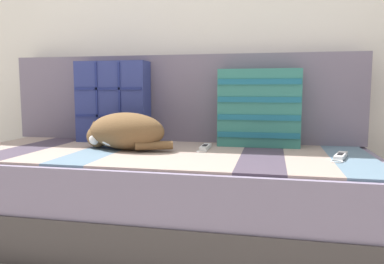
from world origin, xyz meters
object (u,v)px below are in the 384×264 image
object	(u,v)px
sleeping_cat	(124,132)
throw_pillow_striped	(259,108)
throw_pillow_quilted	(113,102)
game_remote_far	(205,147)
couch	(163,193)
game_remote_near	(340,156)

from	to	relation	value
sleeping_cat	throw_pillow_striped	bearing A→B (deg)	21.69
throw_pillow_quilted	game_remote_far	bearing A→B (deg)	-16.43
throw_pillow_quilted	throw_pillow_striped	distance (m)	0.79
couch	game_remote_near	size ratio (longest dim) A/B	9.61
game_remote_far	throw_pillow_striped	bearing A→B (deg)	32.74
throw_pillow_quilted	sleeping_cat	size ratio (longest dim) A/B	0.97
throw_pillow_quilted	throw_pillow_striped	bearing A→B (deg)	-0.04
couch	throw_pillow_striped	distance (m)	0.64
throw_pillow_striped	game_remote_near	xyz separation A→B (m)	(0.35, -0.28, -0.19)
couch	throw_pillow_striped	xyz separation A→B (m)	(0.44, 0.23, 0.40)
sleeping_cat	game_remote_near	distance (m)	0.98
throw_pillow_striped	game_remote_far	world-z (taller)	throw_pillow_striped
throw_pillow_quilted	sleeping_cat	world-z (taller)	throw_pillow_quilted
game_remote_far	game_remote_near	bearing A→B (deg)	-11.18
game_remote_far	sleeping_cat	bearing A→B (deg)	-166.64
couch	throw_pillow_quilted	distance (m)	0.60
game_remote_near	game_remote_far	distance (m)	0.61
couch	sleeping_cat	distance (m)	0.35
throw_pillow_striped	sleeping_cat	xyz separation A→B (m)	(-0.63, -0.25, -0.11)
throw_pillow_quilted	game_remote_near	world-z (taller)	throw_pillow_quilted
game_remote_near	game_remote_far	bearing A→B (deg)	168.82
couch	game_remote_far	size ratio (longest dim) A/B	10.60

